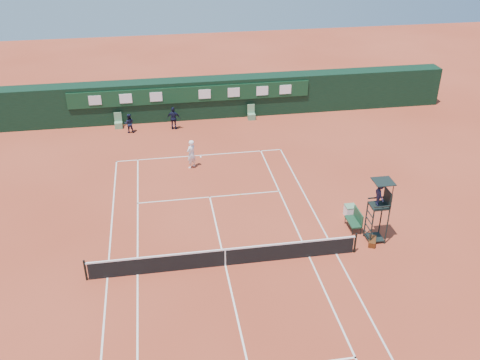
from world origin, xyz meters
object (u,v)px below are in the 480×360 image
object	(u,v)px
umpire_chair	(380,198)
player_bench	(355,219)
tennis_net	(225,257)
player	(191,154)
cooler	(350,211)

from	to	relation	value
umpire_chair	player_bench	world-z (taller)	umpire_chair
tennis_net	player_bench	distance (m)	7.39
tennis_net	player	world-z (taller)	player
player_bench	cooler	distance (m)	1.27
tennis_net	umpire_chair	bearing A→B (deg)	6.12
cooler	player	xyz separation A→B (m)	(-8.00, 7.10, 0.62)
cooler	tennis_net	bearing A→B (deg)	-156.46
tennis_net	umpire_chair	world-z (taller)	umpire_chair
player_bench	player	bearing A→B (deg)	133.22
umpire_chair	tennis_net	bearing A→B (deg)	-173.88
player_bench	cooler	bearing A→B (deg)	82.01
umpire_chair	player	size ratio (longest dim) A/B	1.81
player	umpire_chair	bearing A→B (deg)	90.64
tennis_net	cooler	size ratio (longest dim) A/B	20.00
tennis_net	cooler	bearing A→B (deg)	23.54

